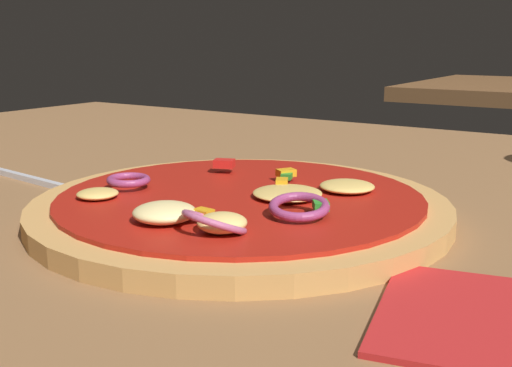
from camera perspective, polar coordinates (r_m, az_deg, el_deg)
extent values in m
cube|color=brown|center=(0.51, -4.46, -3.10)|extent=(1.28, 0.93, 0.04)
cylinder|color=tan|center=(0.44, -1.44, -2.22)|extent=(0.29, 0.29, 0.01)
cylinder|color=#A81C11|center=(0.44, -1.44, -1.21)|extent=(0.26, 0.26, 0.00)
ellipsoid|color=#E5BC60|center=(0.45, 8.37, -0.24)|extent=(0.04, 0.04, 0.01)
ellipsoid|color=#EFCC72|center=(0.35, -3.14, -3.61)|extent=(0.03, 0.03, 0.01)
ellipsoid|color=#F4DB8E|center=(0.38, -8.41, -2.64)|extent=(0.04, 0.04, 0.01)
ellipsoid|color=#E5BC60|center=(0.44, -14.36, -0.91)|extent=(0.03, 0.03, 0.01)
ellipsoid|color=#E5BC60|center=(0.43, 2.91, -0.88)|extent=(0.05, 0.05, 0.01)
torus|color=#B25984|center=(0.35, -3.86, -3.54)|extent=(0.05, 0.05, 0.02)
torus|color=#93386B|center=(0.38, 3.99, -2.12)|extent=(0.05, 0.05, 0.01)
torus|color=#93386B|center=(0.46, -11.64, 0.33)|extent=(0.04, 0.04, 0.01)
cube|color=red|center=(0.50, -2.94, 1.86)|extent=(0.02, 0.02, 0.01)
cube|color=orange|center=(0.47, 2.78, 1.00)|extent=(0.02, 0.02, 0.01)
cube|color=#2D8C28|center=(0.47, 2.85, 0.70)|extent=(0.01, 0.01, 0.00)
cube|color=#2D8C28|center=(0.39, 5.98, -1.99)|extent=(0.02, 0.02, 0.01)
cube|color=orange|center=(0.45, 2.40, 0.14)|extent=(0.01, 0.01, 0.00)
cube|color=orange|center=(0.37, -4.83, -2.70)|extent=(0.01, 0.01, 0.00)
cube|color=silver|center=(0.58, -20.18, 0.42)|extent=(0.11, 0.02, 0.01)
cube|color=silver|center=(0.53, -16.68, -0.54)|extent=(0.02, 0.02, 0.01)
cube|color=silver|center=(0.50, -15.81, -1.16)|extent=(0.03, 0.01, 0.00)
cube|color=silver|center=(0.51, -15.29, -1.04)|extent=(0.03, 0.01, 0.00)
cube|color=silver|center=(0.51, -14.78, -0.92)|extent=(0.03, 0.01, 0.00)
cube|color=silver|center=(0.51, -14.28, -0.81)|extent=(0.03, 0.01, 0.00)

